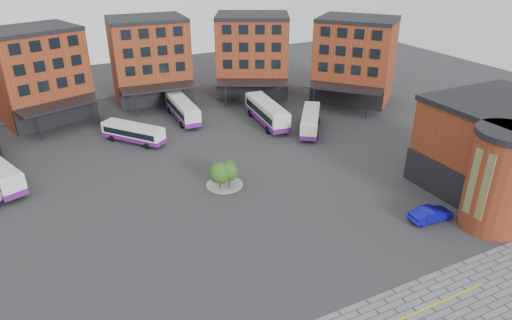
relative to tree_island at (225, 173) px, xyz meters
name	(u,v)px	position (x,y,z in m)	size (l,w,h in m)	color
ground	(254,243)	(-1.89, -11.56, -1.89)	(160.00, 160.00, 0.00)	#28282B
main_building	(116,79)	(-6.66, 26.69, 5.33)	(94.14, 42.48, 14.60)	maroon
east_building	(495,151)	(26.81, -14.61, 3.40)	(17.40, 15.40, 10.60)	maroon
tree_island	(225,173)	(0.00, 0.00, 0.00)	(4.40, 4.40, 3.38)	gray
bus_c	(133,133)	(-6.64, 18.18, -0.39)	(7.88, 9.11, 2.77)	white
bus_d	(183,109)	(2.74, 24.05, -0.14)	(3.17, 11.56, 3.24)	silver
bus_e	(267,112)	(14.15, 16.34, 0.02)	(4.17, 12.73, 3.52)	silver
bus_f	(310,121)	(18.71, 10.64, -0.26)	(8.24, 10.12, 3.01)	white
blue_car	(431,214)	(16.44, -16.24, -1.11)	(1.66, 4.76, 1.57)	#0C0B93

